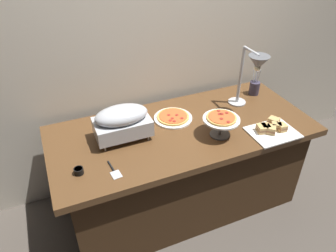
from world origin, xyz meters
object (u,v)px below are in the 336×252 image
Objects in this scene: pizza_plate_front at (173,117)px; sandwich_platter at (272,129)px; pizza_plate_center at (221,120)px; utensil_holder at (254,87)px; heat_lamp at (254,67)px; chafing_dish at (122,121)px; sauce_cup_near at (79,171)px; serving_spatula at (114,171)px.

sandwich_platter is (0.57, -0.42, 0.01)m from pizza_plate_front.
utensil_holder is (0.56, 0.40, -0.06)m from pizza_plate_center.
sandwich_platter is 0.55m from utensil_holder.
chafing_dish is at bearing 177.37° from heat_lamp.
heat_lamp is 0.47m from pizza_plate_center.
heat_lamp is (0.98, -0.05, 0.23)m from chafing_dish.
sandwich_platter is at bearing -112.23° from utensil_holder.
pizza_plate_center is at bearing -152.82° from heat_lamp.
pizza_plate_front is 0.71m from sandwich_platter.
chafing_dish reaches higher than sauce_cup_near.
sandwich_platter is 1.33m from sauce_cup_near.
heat_lamp reaches higher than chafing_dish.
pizza_plate_center reaches higher than sandwich_platter.
chafing_dish reaches higher than pizza_plate_front.
pizza_plate_center is 4.39× the size of sauce_cup_near.
sandwich_platter is at bearing -17.37° from pizza_plate_center.
sauce_cup_near is 0.21m from serving_spatula.
chafing_dish is at bearing -168.17° from pizza_plate_front.
heat_lamp is at bearing 12.57° from serving_spatula.
utensil_holder is at bearing 45.87° from heat_lamp.
utensil_holder reaches higher than sauce_cup_near.
utensil_holder reaches higher than serving_spatula.
heat_lamp is 1.90× the size of pizza_plate_center.
sauce_cup_near is at bearing -179.27° from pizza_plate_center.
pizza_plate_front is 1.66× the size of serving_spatula.
sauce_cup_near is at bearing 175.76° from sandwich_platter.
utensil_holder is (1.19, 0.17, -0.08)m from chafing_dish.
pizza_plate_front is 0.68m from serving_spatula.
sandwich_platter is 5.73× the size of sauce_cup_near.
utensil_holder is (1.54, 0.41, 0.04)m from sauce_cup_near.
utensil_holder reaches higher than pizza_plate_center.
heat_lamp is 1.45× the size of sandwich_platter.
pizza_plate_front is at bearing 167.08° from heat_lamp.
heat_lamp reaches higher than pizza_plate_center.
pizza_plate_center is 0.69m from utensil_holder.
pizza_plate_front is (0.41, 0.09, -0.13)m from chafing_dish.
pizza_plate_center is at bearing 5.23° from serving_spatula.
pizza_plate_center is 0.38m from sandwich_platter.
pizza_plate_front is at bearing 125.01° from pizza_plate_center.
sauce_cup_near reaches higher than serving_spatula.
pizza_plate_front is at bearing 11.83° from chafing_dish.
chafing_dish is 1.21m from utensil_holder.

